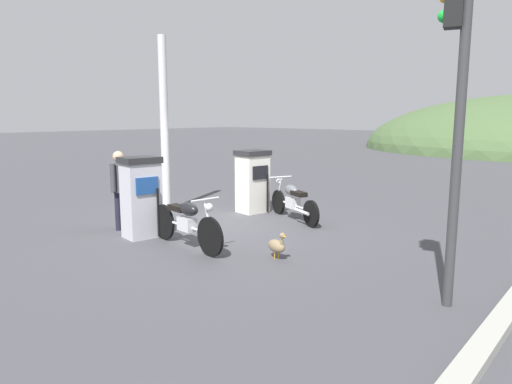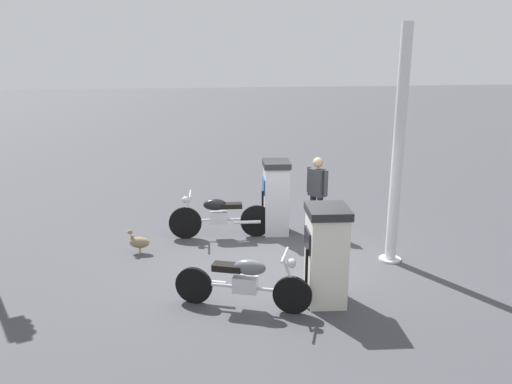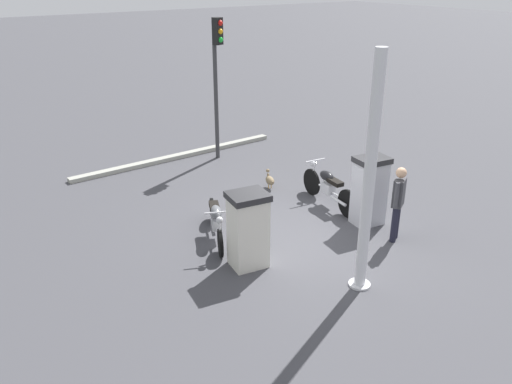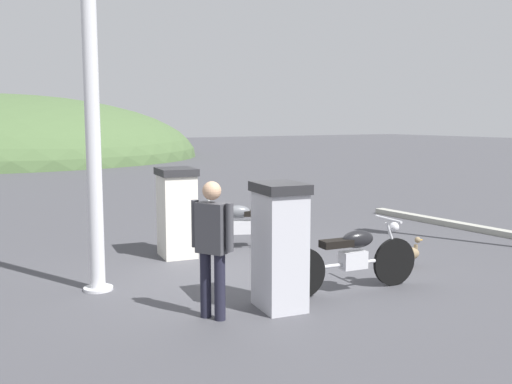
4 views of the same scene
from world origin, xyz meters
name	(u,v)px [view 2 (image 2 of 4)]	position (x,y,z in m)	size (l,w,h in m)	color
ground_plane	(272,263)	(0.00, 0.00, 0.00)	(120.00, 120.00, 0.00)	#424247
fuel_pump_near	(276,197)	(-0.46, -1.60, 0.80)	(0.67, 0.78, 1.57)	silver
fuel_pump_far	(326,254)	(-0.46, 1.60, 0.77)	(0.73, 0.80, 1.52)	silver
motorcycle_near_pump	(219,215)	(0.77, -1.51, 0.49)	(2.16, 0.59, 0.98)	black
motorcycle_far_pump	(244,280)	(0.79, 1.58, 0.45)	(1.94, 0.99, 0.93)	black
attendant_person	(317,189)	(-1.34, -1.52, 0.93)	(0.36, 0.54, 1.63)	#1E1E2D
wandering_duck	(139,242)	(2.40, -0.96, 0.23)	(0.47, 0.29, 0.48)	#847051
canopy_support_pole	(398,152)	(-2.19, 0.32, 2.04)	(0.40, 0.40, 4.23)	silver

